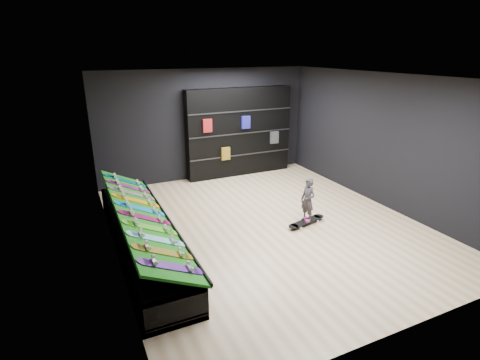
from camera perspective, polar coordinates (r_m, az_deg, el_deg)
name	(u,v)px	position (r m, az deg, el deg)	size (l,w,h in m)	color
floor	(266,224)	(7.92, 3.92, -6.77)	(6.00, 7.00, 0.01)	beige
ceiling	(269,77)	(7.13, 4.49, 15.43)	(6.00, 7.00, 0.01)	white
wall_back	(206,125)	(10.50, -5.19, 8.39)	(6.00, 0.02, 3.00)	black
wall_front	(413,229)	(4.83, 24.84, -6.75)	(6.00, 0.02, 3.00)	black
wall_left	(108,176)	(6.53, -19.53, 0.55)	(0.02, 7.00, 3.00)	black
wall_right	(382,141)	(9.19, 20.87, 5.63)	(0.02, 7.00, 3.00)	black
display_rack	(142,238)	(7.05, -14.74, -8.59)	(0.90, 4.50, 0.50)	black
turf_ramp	(142,215)	(6.86, -14.65, -5.11)	(1.00, 4.50, 0.04)	#105E0E
back_shelving	(239,132)	(10.73, -0.13, 7.30)	(3.10, 0.36, 2.48)	black
floor_skateboard	(306,222)	(8.00, 10.08, -6.39)	(0.98, 0.22, 0.09)	black
child	(307,208)	(7.87, 10.22, -4.28)	(0.21, 0.15, 0.56)	black
display_board_0	(171,266)	(5.20, -10.41, -12.83)	(0.98, 0.22, 0.09)	purple
display_board_1	(164,252)	(5.55, -11.57, -10.67)	(0.98, 0.22, 0.09)	yellow
display_board_2	(157,239)	(5.91, -12.57, -8.76)	(0.98, 0.22, 0.09)	#0CB2E5
display_board_3	(151,228)	(6.29, -13.44, -7.08)	(0.98, 0.22, 0.09)	green
display_board_4	(145,218)	(6.66, -14.21, -5.58)	(0.98, 0.22, 0.09)	#E5198C
display_board_5	(141,209)	(7.04, -14.90, -4.24)	(0.98, 0.22, 0.09)	blue
display_board_6	(136,201)	(7.43, -15.51, -3.04)	(0.98, 0.22, 0.09)	orange
display_board_7	(133,193)	(7.82, -16.06, -1.96)	(0.98, 0.22, 0.09)	black
display_board_8	(129,187)	(8.21, -16.56, -0.98)	(0.98, 0.22, 0.09)	#2626BF
display_board_9	(126,181)	(8.61, -17.01, -0.10)	(0.98, 0.22, 0.09)	#0C8C99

